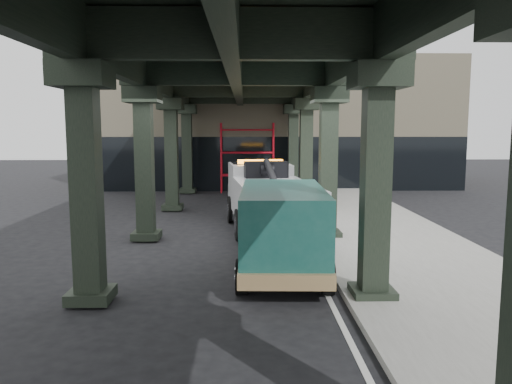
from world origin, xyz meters
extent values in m
plane|color=black|center=(0.00, 0.00, 0.00)|extent=(90.00, 90.00, 0.00)
cube|color=gray|center=(4.50, 2.00, 0.07)|extent=(5.00, 40.00, 0.15)
cube|color=silver|center=(1.70, 2.00, 0.01)|extent=(0.12, 38.00, 0.01)
cube|color=black|center=(2.60, -4.00, 2.50)|extent=(0.55, 0.55, 5.00)
cube|color=black|center=(2.60, -4.00, 4.75)|extent=(1.10, 1.10, 0.50)
cube|color=black|center=(2.60, -4.00, 0.18)|extent=(0.90, 0.90, 0.24)
cube|color=black|center=(2.60, 2.00, 2.50)|extent=(0.55, 0.55, 5.00)
cube|color=black|center=(2.60, 2.00, 4.75)|extent=(1.10, 1.10, 0.50)
cube|color=black|center=(2.60, 2.00, 0.18)|extent=(0.90, 0.90, 0.24)
cube|color=black|center=(2.60, 8.00, 2.50)|extent=(0.55, 0.55, 5.00)
cube|color=black|center=(2.60, 8.00, 4.75)|extent=(1.10, 1.10, 0.50)
cube|color=black|center=(2.60, 8.00, 0.18)|extent=(0.90, 0.90, 0.24)
cube|color=black|center=(2.60, 14.00, 2.50)|extent=(0.55, 0.55, 5.00)
cube|color=black|center=(2.60, 14.00, 4.75)|extent=(1.10, 1.10, 0.50)
cube|color=black|center=(2.60, 14.00, 0.18)|extent=(0.90, 0.90, 0.24)
cube|color=black|center=(-3.40, -4.00, 2.50)|extent=(0.55, 0.55, 5.00)
cube|color=black|center=(-3.40, -4.00, 4.75)|extent=(1.10, 1.10, 0.50)
cube|color=black|center=(-3.40, -4.00, 0.18)|extent=(0.90, 0.90, 0.24)
cube|color=black|center=(-3.40, 2.00, 2.50)|extent=(0.55, 0.55, 5.00)
cube|color=black|center=(-3.40, 2.00, 4.75)|extent=(1.10, 1.10, 0.50)
cube|color=black|center=(-3.40, 2.00, 0.18)|extent=(0.90, 0.90, 0.24)
cube|color=black|center=(-3.40, 8.00, 2.50)|extent=(0.55, 0.55, 5.00)
cube|color=black|center=(-3.40, 8.00, 4.75)|extent=(1.10, 1.10, 0.50)
cube|color=black|center=(-3.40, 8.00, 0.18)|extent=(0.90, 0.90, 0.24)
cube|color=black|center=(-3.40, 14.00, 2.50)|extent=(0.55, 0.55, 5.00)
cube|color=black|center=(-3.40, 14.00, 4.75)|extent=(1.10, 1.10, 0.50)
cube|color=black|center=(-3.40, 14.00, 0.18)|extent=(0.90, 0.90, 0.24)
cube|color=black|center=(2.60, 2.00, 5.55)|extent=(0.35, 32.00, 1.10)
cube|color=black|center=(-3.40, 2.00, 5.55)|extent=(0.35, 32.00, 1.10)
cube|color=black|center=(-0.40, 2.00, 5.55)|extent=(0.35, 32.00, 1.10)
cube|color=black|center=(-0.40, 2.00, 6.25)|extent=(7.40, 32.00, 0.30)
cube|color=#C6B793|center=(2.00, 20.00, 4.00)|extent=(22.00, 10.00, 8.00)
cylinder|color=red|center=(-1.50, 14.90, 2.00)|extent=(0.08, 0.08, 4.00)
cylinder|color=red|center=(-1.50, 14.10, 2.00)|extent=(0.08, 0.08, 4.00)
cylinder|color=red|center=(1.50, 14.90, 2.00)|extent=(0.08, 0.08, 4.00)
cylinder|color=red|center=(1.50, 14.10, 2.00)|extent=(0.08, 0.08, 4.00)
cylinder|color=red|center=(0.00, 14.90, 1.00)|extent=(3.00, 0.08, 0.08)
cylinder|color=red|center=(0.00, 14.90, 2.30)|extent=(3.00, 0.08, 0.08)
cylinder|color=red|center=(0.00, 14.90, 3.60)|extent=(3.00, 0.08, 0.08)
cube|color=black|center=(0.71, 2.50, 0.67)|extent=(1.76, 7.21, 0.24)
cube|color=silver|center=(0.43, 4.92, 1.48)|extent=(2.48, 2.53, 1.72)
cube|color=silver|center=(0.32, 5.91, 1.00)|extent=(2.30, 0.92, 0.86)
cube|color=black|center=(0.41, 5.15, 1.95)|extent=(2.22, 1.47, 0.81)
cube|color=silver|center=(0.83, 1.41, 1.29)|extent=(2.81, 4.99, 1.33)
cube|color=orange|center=(0.45, 4.73, 2.43)|extent=(1.74, 0.46, 0.15)
cube|color=black|center=(0.62, 3.31, 2.24)|extent=(1.58, 0.74, 0.57)
cylinder|color=black|center=(0.81, 1.60, 2.00)|extent=(0.60, 3.34, 1.28)
cube|color=black|center=(1.11, -1.00, 0.33)|extent=(0.44, 1.36, 0.17)
cube|color=black|center=(1.18, -1.67, 0.29)|extent=(1.54, 0.41, 0.17)
cylinder|color=black|center=(-0.64, 5.08, 0.52)|extent=(0.45, 1.08, 1.05)
cylinder|color=silver|center=(-0.64, 5.08, 0.52)|extent=(0.43, 0.62, 0.58)
cylinder|color=black|center=(1.44, 5.32, 0.52)|extent=(0.45, 1.08, 1.05)
cylinder|color=silver|center=(1.44, 5.32, 0.52)|extent=(0.43, 0.62, 0.58)
cylinder|color=black|center=(-0.29, 1.96, 0.52)|extent=(0.45, 1.08, 1.05)
cylinder|color=silver|center=(-0.29, 1.96, 0.52)|extent=(0.43, 0.62, 0.58)
cylinder|color=black|center=(1.80, 2.19, 0.52)|extent=(0.45, 1.08, 1.05)
cylinder|color=silver|center=(1.80, 2.19, 0.52)|extent=(0.43, 0.62, 0.58)
cylinder|color=black|center=(-0.15, 0.72, 0.52)|extent=(0.45, 1.08, 1.05)
cylinder|color=silver|center=(-0.15, 0.72, 0.52)|extent=(0.43, 0.62, 0.58)
cylinder|color=black|center=(1.94, 0.96, 0.52)|extent=(0.45, 1.08, 1.05)
cylinder|color=silver|center=(1.94, 0.96, 0.52)|extent=(0.43, 0.62, 0.58)
cube|color=#13463F|center=(0.90, 0.54, 0.91)|extent=(2.00, 1.12, 0.86)
cube|color=#13463F|center=(0.81, -2.09, 1.29)|extent=(2.16, 4.37, 1.86)
cube|color=olive|center=(0.82, -1.70, 0.53)|extent=(2.23, 5.42, 0.33)
cube|color=black|center=(0.88, 0.16, 1.67)|extent=(1.88, 0.48, 0.80)
cube|color=black|center=(0.82, -1.80, 1.77)|extent=(2.16, 3.51, 0.53)
cube|color=silver|center=(0.92, 1.05, 0.53)|extent=(1.92, 0.18, 0.29)
cylinder|color=black|center=(-0.06, 0.53, 0.40)|extent=(0.30, 0.81, 0.80)
cylinder|color=silver|center=(-0.06, 0.53, 0.40)|extent=(0.32, 0.45, 0.44)
cylinder|color=black|center=(1.85, 0.46, 0.40)|extent=(0.30, 0.81, 0.80)
cylinder|color=silver|center=(1.85, 0.46, 0.40)|extent=(0.32, 0.45, 0.44)
cylinder|color=black|center=(-0.20, -3.49, 0.40)|extent=(0.30, 0.81, 0.80)
cylinder|color=silver|center=(-0.20, -3.49, 0.40)|extent=(0.32, 0.45, 0.44)
cylinder|color=black|center=(1.71, -3.55, 0.40)|extent=(0.30, 0.81, 0.80)
cylinder|color=silver|center=(1.71, -3.55, 0.40)|extent=(0.32, 0.45, 0.44)
camera|label=1|loc=(-0.12, -14.28, 3.69)|focal=35.00mm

